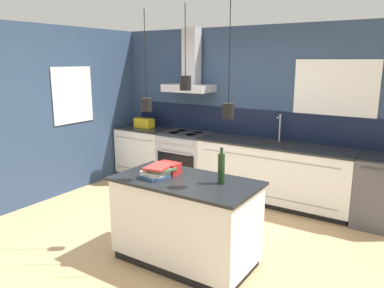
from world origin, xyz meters
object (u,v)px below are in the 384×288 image
Objects in this scene: dishwasher at (382,192)px; book_stack at (158,171)px; oven_range at (186,159)px; red_supply_box at (168,168)px; yellow_toolbox at (144,123)px; bottle_on_island at (221,168)px.

dishwasher is 2.92m from book_stack.
oven_range is at bearing -179.92° from dishwasher.
yellow_toolbox reaches higher than red_supply_box.
bottle_on_island is 0.63m from red_supply_box.
dishwasher is 2.80m from red_supply_box.
bottle_on_island is at bearing 1.42° from red_supply_box.
red_supply_box is (0.02, 0.14, 0.00)m from book_stack.
yellow_toolbox is (-2.01, 2.16, 0.02)m from book_stack.
yellow_toolbox is (-2.03, 2.02, 0.02)m from red_supply_box.
bottle_on_island is (1.76, -2.00, 0.61)m from oven_range.
book_stack is (-0.65, -0.16, -0.10)m from bottle_on_island.
book_stack is 2.95m from yellow_toolbox.
bottle_on_island reaches higher than oven_range.
oven_range is 3.87× the size of red_supply_box.
yellow_toolbox reaches higher than book_stack.
dishwasher is 3.87× the size of red_supply_box.
book_stack reaches higher than oven_range.
dishwasher is 2.53× the size of book_stack.
dishwasher is at bearing -0.00° from yellow_toolbox.
oven_range is 2.52× the size of bottle_on_island.
red_supply_box is 0.69× the size of yellow_toolbox.
bottle_on_island reaches higher than yellow_toolbox.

